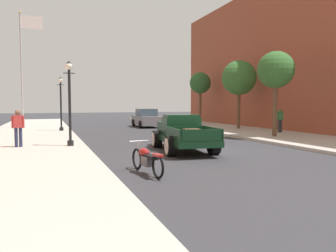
# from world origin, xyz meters

# --- Properties ---
(ground_plane) EXTENTS (140.00, 140.00, 0.00)m
(ground_plane) POSITION_xyz_m (0.00, 0.00, 0.00)
(ground_plane) COLOR #333338
(sidewalk_left) EXTENTS (5.50, 64.00, 0.15)m
(sidewalk_left) POSITION_xyz_m (-7.25, 0.00, 0.07)
(sidewalk_left) COLOR #B7B2A8
(sidewalk_left) RESTS_ON ground
(sidewalk_right) EXTENTS (5.50, 64.00, 0.15)m
(sidewalk_right) POSITION_xyz_m (7.25, 0.00, 0.07)
(sidewalk_right) COLOR #B7B2A8
(sidewalk_right) RESTS_ON ground
(building_right_storefront) EXTENTS (12.00, 28.00, 11.56)m
(building_right_storefront) POSITION_xyz_m (16.00, 8.82, 5.78)
(building_right_storefront) COLOR brown
(building_right_storefront) RESTS_ON ground
(hotrod_truck_dark_green) EXTENTS (2.55, 5.07, 1.58)m
(hotrod_truck_dark_green) POSITION_xyz_m (-0.57, 0.64, 0.75)
(hotrod_truck_dark_green) COLOR black
(hotrod_truck_dark_green) RESTS_ON ground
(motorcycle_parked) EXTENTS (0.62, 2.11, 0.93)m
(motorcycle_parked) POSITION_xyz_m (-3.46, -3.60, 0.44)
(motorcycle_parked) COLOR black
(motorcycle_parked) RESTS_ON ground
(car_background_grey) EXTENTS (1.94, 4.33, 1.65)m
(car_background_grey) POSITION_xyz_m (2.17, 15.34, 0.77)
(car_background_grey) COLOR slate
(car_background_grey) RESTS_ON ground
(pedestrian_sidewalk_left) EXTENTS (0.53, 0.22, 1.65)m
(pedestrian_sidewalk_left) POSITION_xyz_m (-7.38, 3.07, 1.09)
(pedestrian_sidewalk_left) COLOR #232847
(pedestrian_sidewalk_left) RESTS_ON sidewalk_left
(pedestrian_sidewalk_right) EXTENTS (0.53, 0.22, 1.65)m
(pedestrian_sidewalk_right) POSITION_xyz_m (8.54, 5.14, 1.09)
(pedestrian_sidewalk_right) COLOR #333338
(pedestrian_sidewalk_right) RESTS_ON sidewalk_right
(street_lamp_near) EXTENTS (0.50, 0.32, 3.85)m
(street_lamp_near) POSITION_xyz_m (-5.20, 2.72, 2.39)
(street_lamp_near) COLOR black
(street_lamp_near) RESTS_ON sidewalk_left
(street_lamp_far) EXTENTS (0.50, 0.32, 3.85)m
(street_lamp_far) POSITION_xyz_m (-5.23, 11.87, 2.39)
(street_lamp_far) COLOR black
(street_lamp_far) RESTS_ON sidewalk_left
(flagpole) EXTENTS (1.74, 0.16, 9.16)m
(flagpole) POSITION_xyz_m (-7.76, 15.53, 5.77)
(flagpole) COLOR #B2B2B7
(flagpole) RESTS_ON sidewalk_left
(street_tree_nearest) EXTENTS (2.16, 2.16, 5.00)m
(street_tree_nearest) POSITION_xyz_m (6.48, 3.13, 4.02)
(street_tree_nearest) COLOR brown
(street_tree_nearest) RESTS_ON sidewalk_right
(street_tree_second) EXTENTS (2.69, 2.69, 5.30)m
(street_tree_second) POSITION_xyz_m (7.90, 9.21, 4.09)
(street_tree_second) COLOR brown
(street_tree_second) RESTS_ON sidewalk_right
(street_tree_third) EXTENTS (2.08, 2.08, 5.04)m
(street_tree_third) POSITION_xyz_m (8.02, 16.26, 4.09)
(street_tree_third) COLOR brown
(street_tree_third) RESTS_ON sidewalk_right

